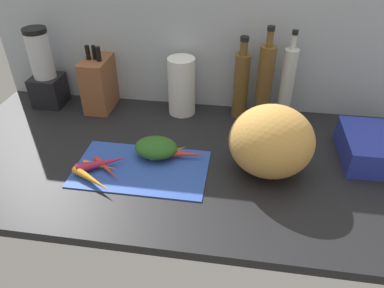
{
  "coord_description": "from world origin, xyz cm",
  "views": [
    {
      "loc": [
        15.97,
        -98.13,
        74.71
      ],
      "look_at": [
        1.83,
        -4.72,
        8.5
      ],
      "focal_mm": 33.94,
      "sensor_mm": 36.0,
      "label": 1
    }
  ],
  "objects_px": {
    "carrot_0": "(169,152)",
    "bottle_2": "(287,85)",
    "knife_block": "(99,83)",
    "bottle_1": "(264,83)",
    "blender_appliance": "(45,73)",
    "carrot_1": "(102,163)",
    "carrot_3": "(164,152)",
    "dish_rack": "(382,148)",
    "bottle_0": "(241,84)",
    "winter_squash": "(271,141)",
    "carrot_2": "(107,169)",
    "carrot_6": "(92,180)",
    "carrot_4": "(182,154)",
    "paper_towel_roll": "(182,86)",
    "carrot_5": "(100,166)",
    "cutting_board": "(141,168)"
  },
  "relations": [
    {
      "from": "winter_squash",
      "to": "paper_towel_roll",
      "type": "bearing_deg",
      "value": 135.43
    },
    {
      "from": "carrot_0",
      "to": "carrot_4",
      "type": "relative_size",
      "value": 0.83
    },
    {
      "from": "knife_block",
      "to": "bottle_2",
      "type": "distance_m",
      "value": 0.74
    },
    {
      "from": "cutting_board",
      "to": "carrot_5",
      "type": "bearing_deg",
      "value": -168.98
    },
    {
      "from": "carrot_6",
      "to": "carrot_1",
      "type": "bearing_deg",
      "value": 87.38
    },
    {
      "from": "bottle_0",
      "to": "bottle_1",
      "type": "xyz_separation_m",
      "value": [
        0.09,
        -0.01,
        0.02
      ]
    },
    {
      "from": "carrot_5",
      "to": "knife_block",
      "type": "relative_size",
      "value": 0.43
    },
    {
      "from": "carrot_5",
      "to": "blender_appliance",
      "type": "relative_size",
      "value": 0.36
    },
    {
      "from": "bottle_1",
      "to": "winter_squash",
      "type": "bearing_deg",
      "value": -86.32
    },
    {
      "from": "cutting_board",
      "to": "bottle_2",
      "type": "relative_size",
      "value": 1.21
    },
    {
      "from": "carrot_4",
      "to": "winter_squash",
      "type": "relative_size",
      "value": 0.63
    },
    {
      "from": "knife_block",
      "to": "bottle_0",
      "type": "height_order",
      "value": "bottle_0"
    },
    {
      "from": "blender_appliance",
      "to": "bottle_1",
      "type": "bearing_deg",
      "value": 0.65
    },
    {
      "from": "carrot_0",
      "to": "carrot_2",
      "type": "xyz_separation_m",
      "value": [
        -0.18,
        -0.12,
        -0.0
      ]
    },
    {
      "from": "carrot_2",
      "to": "bottle_0",
      "type": "bearing_deg",
      "value": 47.1
    },
    {
      "from": "carrot_1",
      "to": "blender_appliance",
      "type": "xyz_separation_m",
      "value": [
        -0.37,
        0.39,
        0.11
      ]
    },
    {
      "from": "carrot_4",
      "to": "bottle_1",
      "type": "distance_m",
      "value": 0.43
    },
    {
      "from": "carrot_3",
      "to": "knife_block",
      "type": "height_order",
      "value": "knife_block"
    },
    {
      "from": "cutting_board",
      "to": "carrot_0",
      "type": "height_order",
      "value": "carrot_0"
    },
    {
      "from": "carrot_3",
      "to": "winter_squash",
      "type": "xyz_separation_m",
      "value": [
        0.34,
        -0.02,
        0.09
      ]
    },
    {
      "from": "blender_appliance",
      "to": "knife_block",
      "type": "bearing_deg",
      "value": 1.88
    },
    {
      "from": "knife_block",
      "to": "bottle_1",
      "type": "xyz_separation_m",
      "value": [
        0.65,
        0.0,
        0.05
      ]
    },
    {
      "from": "carrot_2",
      "to": "carrot_4",
      "type": "xyz_separation_m",
      "value": [
        0.23,
        0.11,
        0.0
      ]
    },
    {
      "from": "carrot_6",
      "to": "dish_rack",
      "type": "distance_m",
      "value": 0.95
    },
    {
      "from": "dish_rack",
      "to": "knife_block",
      "type": "bearing_deg",
      "value": 168.61
    },
    {
      "from": "carrot_6",
      "to": "carrot_5",
      "type": "bearing_deg",
      "value": 92.39
    },
    {
      "from": "carrot_4",
      "to": "paper_towel_roll",
      "type": "bearing_deg",
      "value": 99.95
    },
    {
      "from": "cutting_board",
      "to": "carrot_5",
      "type": "relative_size",
      "value": 3.76
    },
    {
      "from": "carrot_3",
      "to": "carrot_4",
      "type": "height_order",
      "value": "carrot_3"
    },
    {
      "from": "carrot_0",
      "to": "bottle_2",
      "type": "xyz_separation_m",
      "value": [
        0.39,
        0.31,
        0.13
      ]
    },
    {
      "from": "carrot_0",
      "to": "carrot_2",
      "type": "bearing_deg",
      "value": -147.08
    },
    {
      "from": "carrot_1",
      "to": "knife_block",
      "type": "bearing_deg",
      "value": 110.2
    },
    {
      "from": "bottle_2",
      "to": "carrot_6",
      "type": "bearing_deg",
      "value": -140.59
    },
    {
      "from": "bottle_0",
      "to": "carrot_0",
      "type": "bearing_deg",
      "value": -125.05
    },
    {
      "from": "paper_towel_roll",
      "to": "blender_appliance",
      "type": "bearing_deg",
      "value": -178.66
    },
    {
      "from": "carrot_2",
      "to": "bottle_1",
      "type": "bearing_deg",
      "value": 40.82
    },
    {
      "from": "bottle_1",
      "to": "paper_towel_roll",
      "type": "bearing_deg",
      "value": 179.43
    },
    {
      "from": "carrot_6",
      "to": "blender_appliance",
      "type": "distance_m",
      "value": 0.61
    },
    {
      "from": "bottle_0",
      "to": "winter_squash",
      "type": "bearing_deg",
      "value": -72.29
    },
    {
      "from": "carrot_0",
      "to": "bottle_0",
      "type": "relative_size",
      "value": 0.42
    },
    {
      "from": "carrot_2",
      "to": "carrot_6",
      "type": "xyz_separation_m",
      "value": [
        -0.02,
        -0.06,
        0.0
      ]
    },
    {
      "from": "carrot_5",
      "to": "bottle_0",
      "type": "xyz_separation_m",
      "value": [
        0.43,
        0.42,
        0.12
      ]
    },
    {
      "from": "carrot_1",
      "to": "carrot_5",
      "type": "relative_size",
      "value": 1.45
    },
    {
      "from": "carrot_3",
      "to": "dish_rack",
      "type": "xyz_separation_m",
      "value": [
        0.72,
        0.1,
        0.02
      ]
    },
    {
      "from": "bottle_0",
      "to": "bottle_1",
      "type": "distance_m",
      "value": 0.09
    },
    {
      "from": "bottle_2",
      "to": "paper_towel_roll",
      "type": "bearing_deg",
      "value": -179.85
    },
    {
      "from": "carrot_0",
      "to": "blender_appliance",
      "type": "height_order",
      "value": "blender_appliance"
    },
    {
      "from": "carrot_1",
      "to": "knife_block",
      "type": "xyz_separation_m",
      "value": [
        -0.15,
        0.4,
        0.08
      ]
    },
    {
      "from": "winter_squash",
      "to": "paper_towel_roll",
      "type": "distance_m",
      "value": 0.47
    },
    {
      "from": "carrot_6",
      "to": "bottle_1",
      "type": "height_order",
      "value": "bottle_1"
    }
  ]
}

